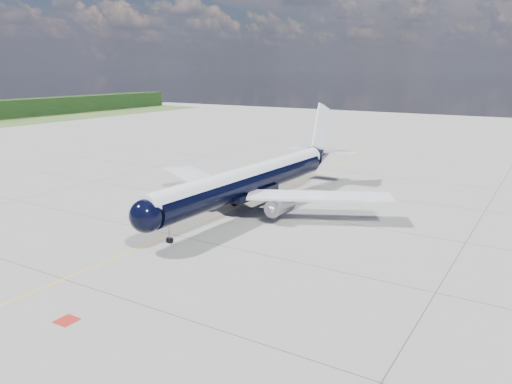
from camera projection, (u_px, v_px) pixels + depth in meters
ground at (259, 198)px, 75.02m from camera, size 320.00×320.00×0.00m
taxiway_centerline at (241, 205)px, 70.88m from camera, size 0.16×160.00×0.01m
red_marking at (67, 321)px, 38.47m from camera, size 1.60×1.60×0.01m
main_airliner at (253, 179)px, 68.41m from camera, size 38.27×46.54×13.46m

